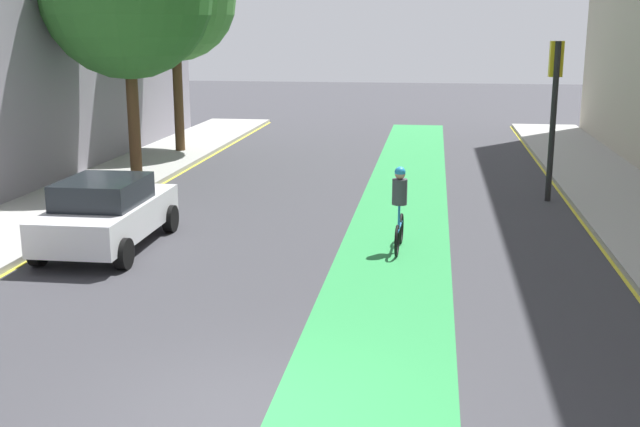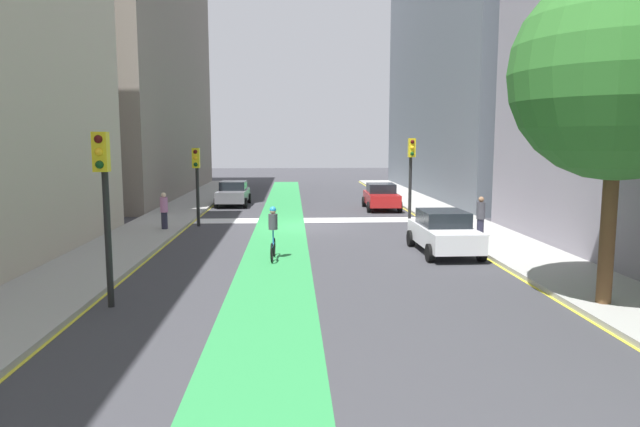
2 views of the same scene
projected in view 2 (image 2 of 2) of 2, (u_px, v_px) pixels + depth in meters
ground_plane at (311, 226)px, 27.41m from camera, size 120.00×120.00×0.00m
bike_lane_paint at (280, 226)px, 27.34m from camera, size 2.40×60.00×0.01m
crosswalk_band at (309, 220)px, 29.40m from camera, size 12.00×1.80×0.01m
sidewalk_left at (461, 223)px, 27.78m from camera, size 3.00×60.00×0.15m
curb_stripe_left at (431, 225)px, 27.71m from camera, size 0.16×60.00×0.01m
sidewalk_right at (156, 226)px, 27.03m from camera, size 3.00×60.00×0.15m
curb_stripe_right at (187, 227)px, 27.12m from camera, size 0.16×60.00×0.01m
buildings_left_row at (534, 10)px, 30.17m from camera, size 6.57×56.42×24.98m
buildings_right_row at (46, 33)px, 27.40m from camera, size 7.81×59.01×20.39m
traffic_signal_near_right at (197, 171)px, 26.91m from camera, size 0.35×0.52×3.80m
traffic_signal_near_left at (411, 164)px, 28.37m from camera, size 0.35×0.52×4.28m
traffic_signal_far_right at (104, 186)px, 13.54m from camera, size 0.35×0.52×4.35m
car_red_left_near at (381, 196)px, 34.00m from camera, size 2.11×4.25×1.57m
car_grey_right_near at (233, 193)px, 36.06m from camera, size 2.05×4.22×1.57m
car_white_left_far at (444, 232)px, 20.68m from camera, size 2.07×4.23×1.57m
cyclist_in_lane at (273, 232)px, 19.64m from camera, size 0.32×1.73×1.86m
pedestrian_sidewalk_right_a at (164, 210)px, 25.48m from camera, size 0.34×0.34×1.66m
pedestrian_sidewalk_left_a at (481, 217)px, 23.03m from camera, size 0.34×0.34×1.72m
street_tree_near at (618, 74)px, 13.17m from camera, size 5.06×5.06×8.08m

